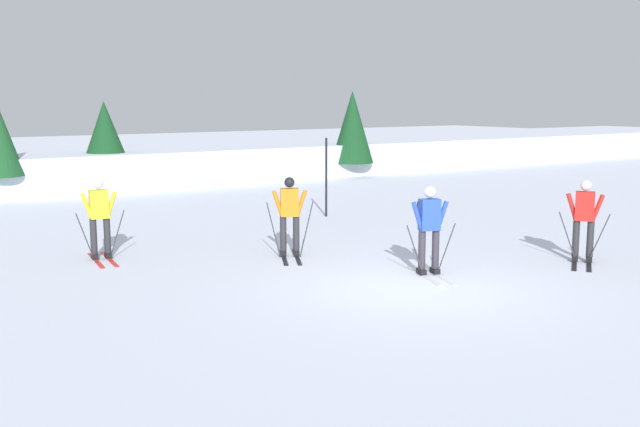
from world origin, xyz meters
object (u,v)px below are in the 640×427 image
(trail_marker_pole, at_px, (326,177))
(conifer_far_right, at_px, (352,127))
(skier_orange, at_px, (290,214))
(conifer_far_left, at_px, (105,137))
(skier_yellow, at_px, (99,214))
(skier_blue, at_px, (429,226))
(skier_red, at_px, (584,216))

(trail_marker_pole, xyz_separation_m, conifer_far_right, (7.28, 8.52, 1.03))
(skier_orange, bearing_deg, trail_marker_pole, 47.14)
(conifer_far_left, height_order, conifer_far_right, conifer_far_right)
(conifer_far_left, xyz_separation_m, conifer_far_right, (10.43, -1.26, 0.18))
(skier_yellow, relative_size, trail_marker_pole, 0.76)
(skier_orange, bearing_deg, skier_yellow, 149.43)
(trail_marker_pole, bearing_deg, skier_yellow, -164.35)
(skier_blue, bearing_deg, skier_red, -15.87)
(skier_red, distance_m, skier_orange, 6.12)
(skier_red, height_order, conifer_far_left, conifer_far_left)
(skier_yellow, distance_m, trail_marker_pole, 7.48)
(skier_red, bearing_deg, skier_yellow, 144.11)
(skier_orange, height_order, trail_marker_pole, trail_marker_pole)
(skier_blue, xyz_separation_m, skier_red, (3.42, -0.97, 0.00))
(skier_blue, distance_m, conifer_far_left, 16.79)
(skier_red, relative_size, skier_orange, 1.00)
(skier_orange, relative_size, trail_marker_pole, 0.76)
(skier_red, distance_m, conifer_far_right, 17.66)
(skier_blue, height_order, skier_red, same)
(skier_red, height_order, skier_orange, same)
(skier_orange, xyz_separation_m, trail_marker_pole, (3.76, 4.05, 0.21))
(skier_red, height_order, conifer_far_right, conifer_far_right)
(skier_yellow, xyz_separation_m, conifer_far_right, (14.48, 10.54, 1.20))
(skier_red, bearing_deg, trail_marker_pole, 97.01)
(skier_yellow, distance_m, skier_red, 10.09)
(skier_blue, relative_size, skier_orange, 1.00)
(skier_yellow, relative_size, skier_orange, 1.00)
(conifer_far_right, bearing_deg, skier_orange, -131.29)
(skier_blue, height_order, trail_marker_pole, trail_marker_pole)
(skier_red, distance_m, trail_marker_pole, 8.00)
(skier_red, bearing_deg, conifer_far_left, 103.12)
(skier_blue, xyz_separation_m, conifer_far_right, (9.72, 15.48, 1.20))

